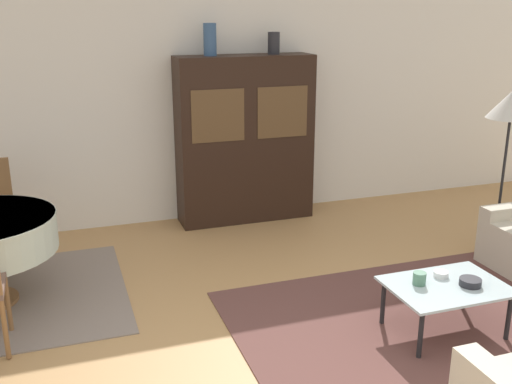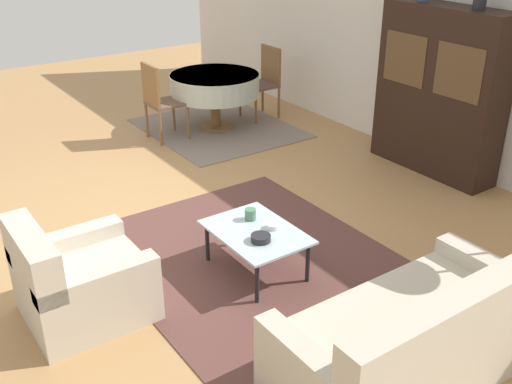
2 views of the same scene
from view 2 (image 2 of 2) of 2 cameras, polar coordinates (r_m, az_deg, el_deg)
name	(u,v)px [view 2 (image 2 of 2)]	position (r m, az deg, el deg)	size (l,w,h in m)	color
ground_plane	(141,222)	(6.02, -10.88, -2.79)	(14.00, 14.00, 0.00)	tan
wall_back	(409,40)	(7.64, 14.39, 13.82)	(10.00, 0.06, 2.70)	silver
area_rug	(254,260)	(5.29, -0.19, -6.52)	(2.79, 2.23, 0.01)	brown
dining_rug	(218,128)	(8.42, -3.60, 6.10)	(2.12, 1.82, 0.01)	gray
couch	(415,339)	(4.11, 14.95, -13.41)	(0.91, 1.84, 0.84)	beige
armchair	(78,282)	(4.68, -16.57, -8.24)	(0.81, 0.88, 0.81)	beige
coffee_table	(256,235)	(4.97, 0.00, -4.10)	(0.87, 0.63, 0.38)	black
display_cabinet	(440,92)	(7.08, 17.08, 9.12)	(1.53, 0.43, 1.87)	black
dining_table	(215,85)	(8.28, -3.96, 10.12)	(1.22, 1.22, 0.75)	brown
dining_chair_near	(159,98)	(7.91, -9.18, 8.86)	(0.44, 0.44, 1.01)	brown
dining_chair_far	(265,78)	(8.73, 0.82, 10.79)	(0.44, 0.44, 1.01)	brown
cup	(250,214)	(5.11, -0.54, -2.14)	(0.10, 0.10, 0.10)	#4C7A60
bowl	(261,238)	(4.80, 0.46, -4.41)	(0.16, 0.16, 0.05)	#232328
bowl_small	(273,226)	(4.98, 1.59, -3.26)	(0.11, 0.11, 0.04)	white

